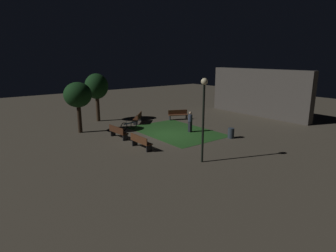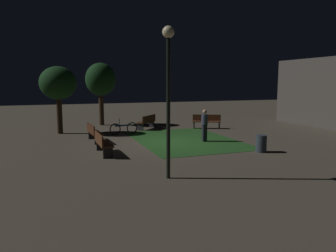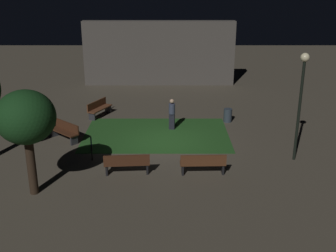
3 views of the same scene
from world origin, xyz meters
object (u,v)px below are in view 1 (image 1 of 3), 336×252
at_px(bench_corner, 141,141).
at_px(tree_back_left, 78,95).
at_px(bench_front_right, 138,118).
at_px(bench_lawn_edge, 178,114).
at_px(pedestrian, 190,121).
at_px(tree_lawn_side, 97,87).
at_px(bicycle, 129,125).
at_px(bench_path_side, 118,132).
at_px(lamp_post_path_center, 204,106).
at_px(trash_bin, 231,133).

relative_size(bench_corner, tree_back_left, 0.47).
distance_m(bench_front_right, tree_back_left, 5.76).
xyz_separation_m(bench_corner, tree_back_left, (-6.23, -1.53, 2.37)).
height_order(bench_lawn_edge, pedestrian, pedestrian).
distance_m(bench_front_right, tree_lawn_side, 4.58).
relative_size(bench_corner, tree_lawn_side, 0.43).
bearing_deg(bicycle, pedestrian, 43.33).
height_order(bench_path_side, pedestrian, pedestrian).
height_order(tree_back_left, bicycle, tree_back_left).
height_order(bench_corner, bicycle, bicycle).
bearing_deg(bench_front_right, bench_path_side, -48.38).
xyz_separation_m(bench_corner, bicycle, (-4.73, 1.88, -0.14)).
bearing_deg(bench_path_side, lamp_post_path_center, 11.56).
relative_size(bench_corner, bicycle, 1.08).
height_order(bench_path_side, lamp_post_path_center, lamp_post_path_center).
xyz_separation_m(bench_corner, bench_lawn_edge, (-5.26, 7.39, 0.00)).
height_order(trash_bin, bicycle, bicycle).
bearing_deg(bicycle, tree_back_left, -113.72).
bearing_deg(bench_lawn_edge, tree_back_left, -96.19).
distance_m(tree_back_left, bicycle, 4.49).
distance_m(bench_corner, trash_bin, 6.68).
height_order(bench_front_right, lamp_post_path_center, lamp_post_path_center).
xyz_separation_m(tree_lawn_side, bicycle, (4.45, 0.61, -2.74)).
height_order(bench_path_side, bicycle, bicycle).
relative_size(bench_front_right, lamp_post_path_center, 0.36).
relative_size(tree_lawn_side, tree_back_left, 1.11).
xyz_separation_m(bench_lawn_edge, tree_lawn_side, (-3.92, -6.12, 2.60)).
bearing_deg(tree_back_left, bench_lawn_edge, 83.81).
relative_size(tree_back_left, trash_bin, 5.28).
height_order(bench_corner, tree_back_left, tree_back_left).
bearing_deg(pedestrian, tree_lawn_side, -153.66).
distance_m(bench_path_side, trash_bin, 8.05).
bearing_deg(bench_path_side, tree_back_left, -154.68).
bearing_deg(pedestrian, lamp_post_path_center, -35.99).
height_order(lamp_post_path_center, pedestrian, lamp_post_path_center).
xyz_separation_m(bench_front_right, bicycle, (1.58, -1.84, -0.14)).
bearing_deg(bench_path_side, bench_corner, -0.00).
height_order(bench_path_side, tree_lawn_side, tree_lawn_side).
bearing_deg(tree_lawn_side, lamp_post_path_center, 0.73).
xyz_separation_m(bench_lawn_edge, pedestrian, (4.08, -2.16, 0.37)).
xyz_separation_m(bench_path_side, bench_corner, (3.00, -0.00, 0.00)).
bearing_deg(pedestrian, tree_back_left, -126.76).
xyz_separation_m(lamp_post_path_center, pedestrian, (-5.22, 3.79, -2.26)).
bearing_deg(tree_lawn_side, trash_bin, 25.01).
height_order(tree_back_left, pedestrian, tree_back_left).
bearing_deg(trash_bin, tree_back_left, -135.48).
height_order(bench_path_side, bench_lawn_edge, same).
bearing_deg(tree_back_left, bench_corner, 13.77).
distance_m(lamp_post_path_center, bicycle, 9.21).
height_order(tree_lawn_side, tree_back_left, tree_lawn_side).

